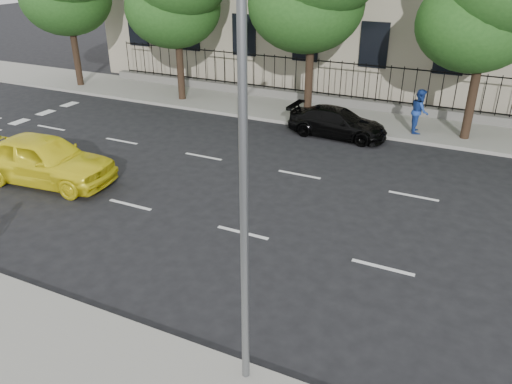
% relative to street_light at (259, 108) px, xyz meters
% --- Properties ---
extents(ground, '(120.00, 120.00, 0.00)m').
position_rel_street_light_xyz_m(ground, '(-2.50, 1.77, -5.15)').
color(ground, black).
rests_on(ground, ground).
extents(far_sidewalk, '(60.00, 4.00, 0.15)m').
position_rel_street_light_xyz_m(far_sidewalk, '(-2.50, 15.77, -5.07)').
color(far_sidewalk, gray).
rests_on(far_sidewalk, ground).
extents(lane_markings, '(49.60, 4.62, 0.01)m').
position_rel_street_light_xyz_m(lane_markings, '(-2.50, 6.52, -5.14)').
color(lane_markings, silver).
rests_on(lane_markings, ground).
extents(iron_fence, '(30.00, 0.50, 2.20)m').
position_rel_street_light_xyz_m(iron_fence, '(-2.50, 17.47, -4.50)').
color(iron_fence, slate).
rests_on(iron_fence, far_sidewalk).
extents(street_light, '(0.25, 3.32, 8.05)m').
position_rel_street_light_xyz_m(street_light, '(0.00, 0.00, 0.00)').
color(street_light, slate).
rests_on(street_light, near_sidewalk).
extents(yellow_taxi, '(5.14, 2.50, 1.69)m').
position_rel_street_light_xyz_m(yellow_taxi, '(-10.16, 4.45, -4.30)').
color(yellow_taxi, yellow).
rests_on(yellow_taxi, ground).
extents(black_sedan, '(4.31, 1.91, 1.23)m').
position_rel_street_light_xyz_m(black_sedan, '(-2.52, 13.27, -4.53)').
color(black_sedan, black).
rests_on(black_sedan, ground).
extents(pedestrian_far, '(0.90, 1.05, 1.87)m').
position_rel_street_light_xyz_m(pedestrian_far, '(0.57, 14.87, -4.06)').
color(pedestrian_far, '#1E3F95').
rests_on(pedestrian_far, far_sidewalk).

